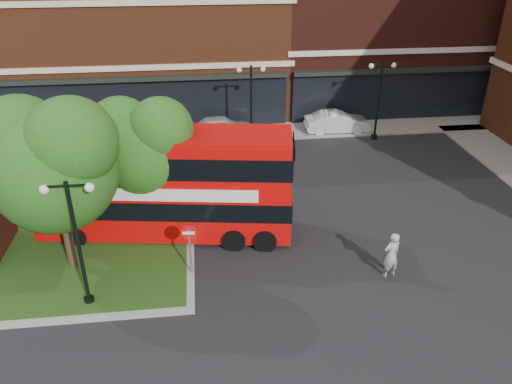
{
  "coord_description": "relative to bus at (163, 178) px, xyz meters",
  "views": [
    {
      "loc": [
        -1.15,
        -14.54,
        12.14
      ],
      "look_at": [
        1.09,
        4.39,
        2.0
      ],
      "focal_mm": 35.0,
      "sensor_mm": 36.0,
      "label": 1
    }
  ],
  "objects": [
    {
      "name": "car_silver",
      "position": [
        3.06,
        11.25,
        -2.04
      ],
      "size": [
        4.27,
        2.02,
        1.41
      ],
      "primitive_type": "imported",
      "rotation": [
        0.0,
        0.0,
        1.66
      ],
      "color": "#B9BBC1",
      "rests_on": "ground"
    },
    {
      "name": "car_white",
      "position": [
        10.75,
        11.25,
        -2.04
      ],
      "size": [
        4.28,
        1.51,
        1.41
      ],
      "primitive_type": "imported",
      "rotation": [
        0.0,
        0.0,
        1.57
      ],
      "color": "white",
      "rests_on": "ground"
    },
    {
      "name": "lamp_far_right",
      "position": [
        12.86,
        9.75,
        0.08
      ],
      "size": [
        1.72,
        0.36,
        5.0
      ],
      "color": "black",
      "rests_on": "ground"
    },
    {
      "name": "tree_island_east",
      "position": [
        -0.72,
        0.31,
        1.5
      ],
      "size": [
        4.46,
        3.9,
        6.29
      ],
      "color": "#2D2116",
      "rests_on": "ground"
    },
    {
      "name": "lamp_far_left",
      "position": [
        4.86,
        9.75,
        0.08
      ],
      "size": [
        1.72,
        0.36,
        5.0
      ],
      "color": "black",
      "rests_on": "ground"
    },
    {
      "name": "lamp_island",
      "position": [
        -2.64,
        -4.55,
        0.08
      ],
      "size": [
        1.72,
        0.36,
        5.0
      ],
      "color": "black",
      "rests_on": "ground"
    },
    {
      "name": "traffic_island",
      "position": [
        -5.14,
        -1.75,
        -2.68
      ],
      "size": [
        12.6,
        7.6,
        0.15
      ],
      "color": "gray",
      "rests_on": "ground"
    },
    {
      "name": "pavement_far",
      "position": [
        2.86,
        11.75,
        -2.68
      ],
      "size": [
        44.0,
        3.0,
        0.12
      ],
      "primitive_type": "cube",
      "color": "slate",
      "rests_on": "ground"
    },
    {
      "name": "no_entry_sign",
      "position": [
        1.06,
        -3.25,
        -1.11
      ],
      "size": [
        0.64,
        0.1,
        2.3
      ],
      "rotation": [
        0.0,
        0.0,
        -0.08
      ],
      "color": "slate",
      "rests_on": "ground"
    },
    {
      "name": "ground",
      "position": [
        2.86,
        -4.75,
        -2.74
      ],
      "size": [
        120.0,
        120.0,
        0.0
      ],
      "primitive_type": "plane",
      "color": "black",
      "rests_on": "ground"
    },
    {
      "name": "woman",
      "position": [
        8.76,
        -4.19,
        -1.77
      ],
      "size": [
        0.81,
        0.64,
        1.94
      ],
      "primitive_type": "imported",
      "rotation": [
        0.0,
        0.0,
        3.42
      ],
      "color": "#98989B",
      "rests_on": "ground"
    },
    {
      "name": "tree_island_west",
      "position": [
        -3.74,
        -2.18,
        2.05
      ],
      "size": [
        5.4,
        4.71,
        7.21
      ],
      "color": "#2D2116",
      "rests_on": "ground"
    },
    {
      "name": "terrace_far_left",
      "position": [
        -5.14,
        19.25,
        4.26
      ],
      "size": [
        26.0,
        12.0,
        14.0
      ],
      "primitive_type": "cube",
      "color": "brown",
      "rests_on": "ground"
    },
    {
      "name": "bus",
      "position": [
        0.0,
        0.0,
        0.0
      ],
      "size": [
        11.21,
        4.12,
        4.18
      ],
      "rotation": [
        0.0,
        0.0,
        -0.15
      ],
      "color": "red",
      "rests_on": "ground"
    }
  ]
}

